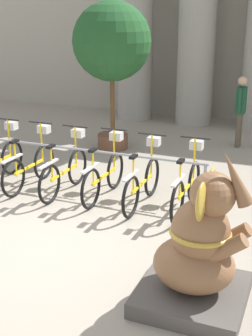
% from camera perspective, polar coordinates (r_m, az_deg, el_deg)
% --- Properties ---
extents(ground_plane, '(60.00, 60.00, 0.00)m').
position_cam_1_polar(ground_plane, '(6.34, -9.60, -9.46)').
color(ground_plane, gray).
extents(building_facade, '(20.00, 0.20, 6.00)m').
position_cam_1_polar(building_facade, '(13.64, 9.87, 18.66)').
color(building_facade, '#A39E8E').
rests_on(building_facade, ground_plane).
extents(column_left, '(1.21, 1.21, 5.16)m').
position_cam_1_polar(column_left, '(13.19, 1.13, 17.28)').
color(column_left, gray).
rests_on(column_left, ground_plane).
extents(column_middle, '(1.21, 1.21, 5.16)m').
position_cam_1_polar(column_middle, '(12.67, 8.71, 17.01)').
color(column_middle, gray).
rests_on(column_middle, ground_plane).
extents(bike_rack, '(4.10, 0.05, 0.77)m').
position_cam_1_polar(bike_rack, '(7.84, -4.75, 1.22)').
color(bike_rack, gray).
rests_on(bike_rack, ground_plane).
extents(bicycle_1, '(0.48, 1.61, 1.08)m').
position_cam_1_polar(bicycle_1, '(8.31, -11.58, 0.41)').
color(bicycle_1, black).
rests_on(bicycle_1, ground_plane).
extents(bicycle_2, '(0.48, 1.61, 1.08)m').
position_cam_1_polar(bicycle_2, '(7.94, -7.43, -0.22)').
color(bicycle_2, black).
rests_on(bicycle_2, ground_plane).
extents(bicycle_3, '(0.48, 1.61, 1.08)m').
position_cam_1_polar(bicycle_3, '(7.69, -2.63, -0.71)').
color(bicycle_3, black).
rests_on(bicycle_3, ground_plane).
extents(bicycle_4, '(0.48, 1.61, 1.08)m').
position_cam_1_polar(bicycle_4, '(7.38, 2.07, -1.59)').
color(bicycle_4, black).
rests_on(bicycle_4, ground_plane).
extents(bicycle_5, '(0.48, 1.61, 1.08)m').
position_cam_1_polar(bicycle_5, '(7.23, 7.44, -2.16)').
color(bicycle_5, black).
rests_on(bicycle_5, ground_plane).
extents(elephant_statue, '(1.11, 1.11, 1.74)m').
position_cam_1_polar(elephant_statue, '(4.95, 8.80, -10.28)').
color(elephant_statue, '#4C4742').
rests_on(elephant_statue, ground_plane).
extents(person_pedestrian, '(0.21, 0.47, 1.58)m').
position_cam_1_polar(person_pedestrian, '(10.77, 13.81, 7.38)').
color(person_pedestrian, brown).
rests_on(person_pedestrian, ground_plane).
extents(potted_tree, '(1.67, 1.67, 3.17)m').
position_cam_1_polar(potted_tree, '(10.16, -1.73, 14.79)').
color(potted_tree, brown).
rests_on(potted_tree, ground_plane).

